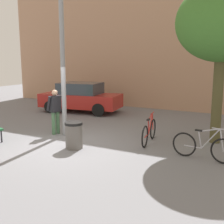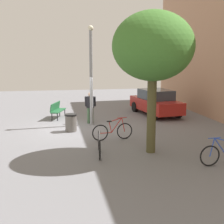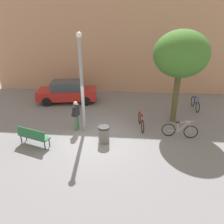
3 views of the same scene
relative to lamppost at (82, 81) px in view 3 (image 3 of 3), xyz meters
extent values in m
plane|color=slate|center=(0.88, -0.89, -2.76)|extent=(36.00, 36.00, 0.00)
cube|color=tan|center=(0.88, 7.95, 1.82)|extent=(19.70, 2.00, 9.15)
cylinder|color=gray|center=(0.00, 0.00, -0.35)|extent=(0.17, 0.17, 4.81)
sphere|color=#F2EACC|center=(0.00, 0.00, 2.18)|extent=(0.28, 0.28, 0.28)
cylinder|color=#47704C|center=(-0.42, -0.12, -2.33)|extent=(0.14, 0.14, 0.85)
cylinder|color=#47704C|center=(-0.38, 0.08, -2.33)|extent=(0.14, 0.14, 0.85)
cube|color=#232328|center=(-0.40, -0.02, -1.61)|extent=(0.30, 0.44, 0.60)
sphere|color=tan|center=(-0.40, -0.02, -1.20)|extent=(0.22, 0.22, 0.22)
cylinder|color=#232328|center=(-0.50, -0.25, -1.58)|extent=(0.24, 0.14, 0.55)
cylinder|color=#232328|center=(-0.39, 0.24, -1.58)|extent=(0.24, 0.14, 0.55)
cube|color=#236038|center=(-2.07, -1.68, -2.31)|extent=(1.66, 0.92, 0.06)
cube|color=#236038|center=(-2.13, -1.86, -2.06)|extent=(1.56, 0.63, 0.44)
cylinder|color=black|center=(-2.70, -1.30, -2.55)|extent=(0.05, 0.05, 0.42)
cylinder|color=black|center=(-1.33, -1.76, -2.55)|extent=(0.05, 0.05, 0.42)
cylinder|color=black|center=(-2.80, -1.60, -2.55)|extent=(0.05, 0.05, 0.42)
cylinder|color=black|center=(-1.43, -2.06, -2.55)|extent=(0.05, 0.05, 0.42)
cylinder|color=#4D4828|center=(5.06, 1.62, -1.31)|extent=(0.34, 0.34, 2.89)
ellipsoid|color=#3D722A|center=(5.06, 1.62, 1.16)|extent=(2.93, 2.93, 2.49)
torus|color=black|center=(5.57, -0.39, -2.40)|extent=(0.71, 0.13, 0.71)
torus|color=black|center=(4.48, -0.27, -2.40)|extent=(0.71, 0.13, 0.71)
cylinder|color=#ADADB7|center=(5.21, -0.35, -2.12)|extent=(0.50, 0.09, 0.64)
cylinder|color=#ADADB7|center=(5.16, -0.35, -1.88)|extent=(0.58, 0.10, 0.18)
cylinder|color=#ADADB7|center=(4.93, -0.32, -2.19)|extent=(0.14, 0.05, 0.48)
cylinder|color=#ADADB7|center=(4.73, -0.30, -2.43)|extent=(0.50, 0.09, 0.04)
cylinder|color=#ADADB7|center=(5.51, -0.39, -2.12)|extent=(0.17, 0.05, 0.63)
cube|color=black|center=(4.88, -0.31, -1.93)|extent=(0.21, 0.10, 0.04)
cylinder|color=#ADADB7|center=(5.45, -0.38, -1.81)|extent=(0.44, 0.08, 0.03)
torus|color=black|center=(3.04, 1.07, -2.40)|extent=(0.13, 0.71, 0.71)
torus|color=black|center=(3.17, -0.02, -2.40)|extent=(0.13, 0.71, 0.71)
cylinder|color=red|center=(3.08, 0.71, -2.12)|extent=(0.09, 0.50, 0.64)
cylinder|color=red|center=(3.09, 0.66, -1.88)|extent=(0.10, 0.58, 0.18)
cylinder|color=red|center=(3.12, 0.43, -2.19)|extent=(0.05, 0.14, 0.48)
cylinder|color=red|center=(3.14, 0.23, -2.43)|extent=(0.09, 0.50, 0.04)
cylinder|color=red|center=(3.05, 1.01, -2.12)|extent=(0.05, 0.17, 0.63)
cube|color=black|center=(3.12, 0.38, -1.93)|extent=(0.10, 0.21, 0.04)
cylinder|color=red|center=(3.06, 0.94, -1.81)|extent=(0.08, 0.44, 0.03)
torus|color=black|center=(6.87, 3.05, -2.40)|extent=(0.07, 0.71, 0.71)
torus|color=black|center=(6.85, 4.15, -2.40)|extent=(0.07, 0.71, 0.71)
cylinder|color=blue|center=(6.87, 3.42, -2.12)|extent=(0.05, 0.50, 0.64)
cylinder|color=blue|center=(6.86, 3.47, -1.88)|extent=(0.05, 0.58, 0.18)
cylinder|color=blue|center=(6.86, 3.70, -2.19)|extent=(0.04, 0.14, 0.48)
cylinder|color=blue|center=(6.85, 3.90, -2.43)|extent=(0.05, 0.50, 0.04)
cylinder|color=blue|center=(6.87, 3.12, -2.12)|extent=(0.04, 0.17, 0.63)
cube|color=black|center=(6.86, 3.75, -1.93)|extent=(0.08, 0.20, 0.04)
cylinder|color=blue|center=(6.87, 3.18, -1.81)|extent=(0.04, 0.44, 0.03)
cube|color=#AD231E|center=(-2.12, 4.21, -2.14)|extent=(4.40, 2.28, 0.70)
cube|color=#333D47|center=(-2.12, 4.21, -1.51)|extent=(2.30, 1.84, 0.60)
cylinder|color=black|center=(-0.90, 5.19, -2.44)|extent=(0.66, 0.31, 0.64)
cylinder|color=black|center=(-0.67, 3.61, -2.44)|extent=(0.66, 0.31, 0.64)
cylinder|color=black|center=(-3.57, 4.81, -2.44)|extent=(0.66, 0.31, 0.64)
cylinder|color=black|center=(-3.34, 3.23, -2.44)|extent=(0.66, 0.31, 0.64)
cylinder|color=#66605B|center=(1.23, -1.15, -2.37)|extent=(0.54, 0.54, 0.77)
cylinder|color=black|center=(1.23, -1.15, -1.95)|extent=(0.56, 0.56, 0.08)
camera|label=1|loc=(6.38, -8.35, 0.06)|focal=46.25mm
camera|label=2|loc=(15.80, -1.88, 0.82)|focal=49.60mm
camera|label=3|loc=(2.41, -10.04, 2.78)|focal=33.60mm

